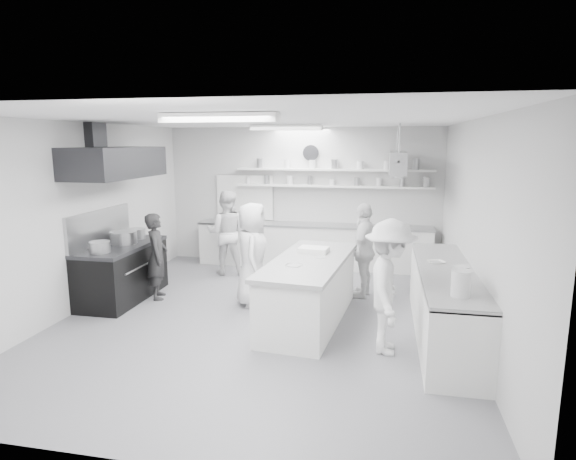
% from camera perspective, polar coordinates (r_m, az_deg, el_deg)
% --- Properties ---
extents(floor, '(6.00, 7.00, 0.02)m').
position_cam_1_polar(floor, '(7.51, -3.00, -10.52)').
color(floor, gray).
rests_on(floor, ground).
extents(ceiling, '(6.00, 7.00, 0.02)m').
position_cam_1_polar(ceiling, '(7.01, -3.24, 13.17)').
color(ceiling, white).
rests_on(ceiling, wall_back).
extents(wall_back, '(6.00, 0.04, 3.00)m').
position_cam_1_polar(wall_back, '(10.50, 1.67, 4.06)').
color(wall_back, '#BEBEBE').
rests_on(wall_back, floor).
extents(wall_front, '(6.00, 0.04, 3.00)m').
position_cam_1_polar(wall_front, '(3.91, -16.14, -7.57)').
color(wall_front, '#BEBEBE').
rests_on(wall_front, floor).
extents(wall_left, '(0.04, 7.00, 3.00)m').
position_cam_1_polar(wall_left, '(8.37, -23.42, 1.52)').
color(wall_left, '#BEBEBE').
rests_on(wall_left, floor).
extents(wall_right, '(0.04, 7.00, 3.00)m').
position_cam_1_polar(wall_right, '(7.00, 21.42, 0.04)').
color(wall_right, '#BEBEBE').
rests_on(wall_right, floor).
extents(stove, '(0.80, 1.80, 0.90)m').
position_cam_1_polar(stove, '(8.70, -19.24, -4.96)').
color(stove, black).
rests_on(stove, floor).
extents(exhaust_hood, '(0.85, 2.00, 0.50)m').
position_cam_1_polar(exhaust_hood, '(8.41, -20.03, 7.62)').
color(exhaust_hood, '#27282A').
rests_on(exhaust_hood, wall_left).
extents(back_counter, '(5.00, 0.60, 0.92)m').
position_cam_1_polar(back_counter, '(10.33, 3.00, -1.91)').
color(back_counter, white).
rests_on(back_counter, floor).
extents(shelf_lower, '(4.20, 0.26, 0.04)m').
position_cam_1_polar(shelf_lower, '(10.25, 5.43, 5.26)').
color(shelf_lower, white).
rests_on(shelf_lower, wall_back).
extents(shelf_upper, '(4.20, 0.26, 0.04)m').
position_cam_1_polar(shelf_upper, '(10.22, 5.47, 7.21)').
color(shelf_upper, white).
rests_on(shelf_upper, wall_back).
extents(pass_through_window, '(1.30, 0.04, 1.00)m').
position_cam_1_polar(pass_through_window, '(10.78, -5.19, 3.92)').
color(pass_through_window, black).
rests_on(pass_through_window, wall_back).
extents(wall_clock, '(0.32, 0.05, 0.32)m').
position_cam_1_polar(wall_clock, '(10.36, 2.77, 9.23)').
color(wall_clock, silver).
rests_on(wall_clock, wall_back).
extents(right_counter, '(0.74, 3.30, 0.94)m').
position_cam_1_polar(right_counter, '(7.00, 18.28, -8.46)').
color(right_counter, white).
rests_on(right_counter, floor).
extents(pot_rack, '(0.30, 1.60, 0.40)m').
position_cam_1_polar(pot_rack, '(9.19, 13.00, 7.87)').
color(pot_rack, '#A0A1A2').
rests_on(pot_rack, ceiling).
extents(light_fixture_front, '(1.30, 0.25, 0.10)m').
position_cam_1_polar(light_fixture_front, '(5.29, -8.28, 13.18)').
color(light_fixture_front, white).
rests_on(light_fixture_front, ceiling).
extents(light_fixture_rear, '(1.30, 0.25, 0.10)m').
position_cam_1_polar(light_fixture_rear, '(8.76, -0.20, 12.21)').
color(light_fixture_rear, white).
rests_on(light_fixture_rear, ceiling).
extents(prep_island, '(1.18, 2.58, 0.92)m').
position_cam_1_polar(prep_island, '(7.23, 2.54, -7.40)').
color(prep_island, white).
rests_on(prep_island, floor).
extents(stove_pot, '(0.45, 0.45, 0.26)m').
position_cam_1_polar(stove_pot, '(8.66, -19.11, -1.01)').
color(stove_pot, '#A0A1A2').
rests_on(stove_pot, stove).
extents(cook_stove, '(0.53, 0.64, 1.49)m').
position_cam_1_polar(cook_stove, '(8.49, -15.46, -3.05)').
color(cook_stove, '#242424').
rests_on(cook_stove, floor).
extents(cook_back, '(0.91, 0.75, 1.72)m').
position_cam_1_polar(cook_back, '(9.77, -7.37, -0.32)').
color(cook_back, silver).
rests_on(cook_back, floor).
extents(cook_island_left, '(0.72, 0.94, 1.71)m').
position_cam_1_polar(cook_island_left, '(7.88, -4.30, -2.91)').
color(cook_island_left, silver).
rests_on(cook_island_left, floor).
extents(cook_island_right, '(0.60, 1.04, 1.66)m').
position_cam_1_polar(cook_island_right, '(8.38, 9.09, -2.40)').
color(cook_island_right, silver).
rests_on(cook_island_right, floor).
extents(cook_right, '(0.67, 1.14, 1.74)m').
position_cam_1_polar(cook_right, '(6.21, 12.08, -6.70)').
color(cook_right, silver).
rests_on(cook_right, floor).
extents(bowl_island_a, '(0.28, 0.28, 0.06)m').
position_cam_1_polar(bowl_island_a, '(6.74, 0.72, -4.41)').
color(bowl_island_a, '#A0A1A2').
rests_on(bowl_island_a, prep_island).
extents(bowl_island_b, '(0.20, 0.20, 0.06)m').
position_cam_1_polar(bowl_island_b, '(7.19, 3.82, -3.48)').
color(bowl_island_b, white).
rests_on(bowl_island_b, prep_island).
extents(bowl_right, '(0.31, 0.31, 0.06)m').
position_cam_1_polar(bowl_right, '(7.18, 17.36, -3.79)').
color(bowl_right, white).
rests_on(bowl_right, right_counter).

